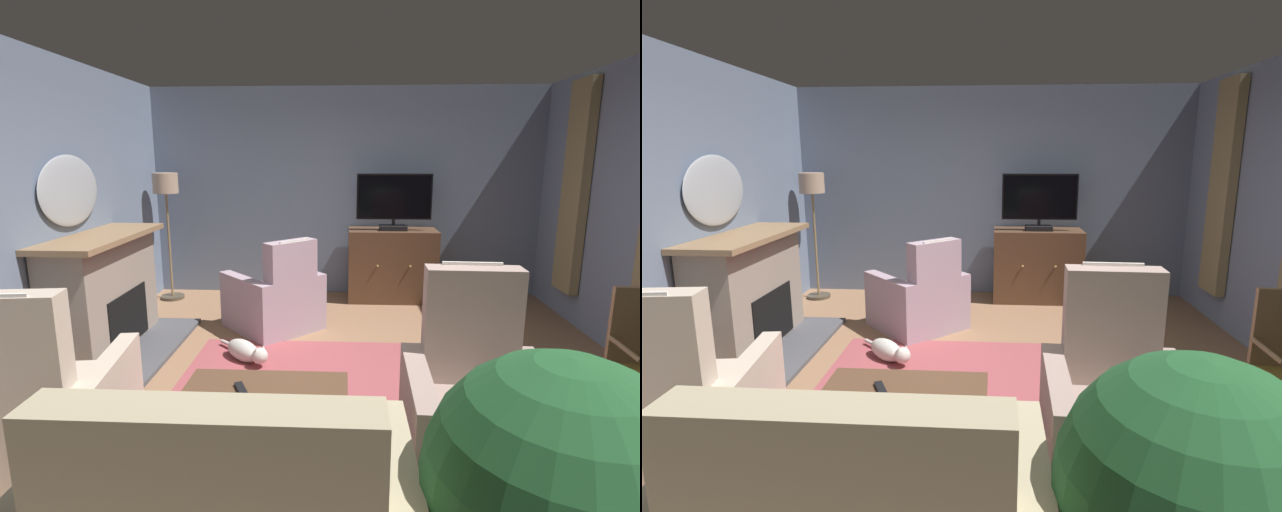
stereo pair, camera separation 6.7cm
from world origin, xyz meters
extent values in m
cube|color=#936B4C|center=(0.00, 0.00, -0.02)|extent=(5.70, 6.32, 0.04)
cube|color=slate|center=(0.00, 2.91, 1.36)|extent=(5.70, 0.10, 2.72)
cube|color=slate|center=(-2.60, 0.00, 1.36)|extent=(0.10, 6.32, 2.72)
cube|color=#8E7F56|center=(2.49, 1.84, 1.50)|extent=(0.10, 0.44, 2.29)
cube|color=#9E474C|center=(-0.17, -0.05, 0.01)|extent=(2.42, 2.16, 0.01)
cube|color=#4C4C51|center=(-1.87, 0.77, 0.02)|extent=(0.50, 1.59, 0.04)
cube|color=gray|center=(-2.30, 0.77, 0.54)|extent=(0.45, 1.39, 1.08)
cube|color=black|center=(-2.11, 0.77, 0.32)|extent=(0.10, 0.78, 0.52)
cube|color=#93704C|center=(-2.26, 0.77, 1.11)|extent=(0.57, 1.55, 0.05)
ellipsoid|color=#B2B7BF|center=(-2.52, 0.77, 1.54)|extent=(0.06, 0.95, 0.65)
cube|color=#402A1C|center=(0.61, 2.56, 0.03)|extent=(1.06, 0.47, 0.06)
cube|color=brown|center=(0.61, 2.56, 0.46)|extent=(1.12, 0.53, 0.93)
sphere|color=tan|center=(0.41, 2.28, 0.51)|extent=(0.03, 0.03, 0.03)
sphere|color=tan|center=(0.81, 2.28, 0.51)|extent=(0.03, 0.03, 0.03)
cube|color=black|center=(0.61, 2.51, 0.96)|extent=(0.34, 0.20, 0.06)
cylinder|color=black|center=(0.61, 2.51, 1.03)|extent=(0.04, 0.04, 0.08)
cube|color=black|center=(0.61, 2.51, 1.35)|extent=(0.94, 0.05, 0.57)
cube|color=black|center=(0.61, 2.48, 1.35)|extent=(0.90, 0.01, 0.53)
cube|color=brown|center=(-0.50, -0.75, 0.40)|extent=(1.04, 0.54, 0.03)
cylinder|color=brown|center=(-0.03, -0.53, 0.19)|extent=(0.04, 0.04, 0.38)
cylinder|color=brown|center=(-0.97, -0.53, 0.19)|extent=(0.04, 0.04, 0.38)
cylinder|color=brown|center=(-0.03, -0.97, 0.19)|extent=(0.04, 0.04, 0.38)
cylinder|color=brown|center=(-0.97, -0.97, 0.19)|extent=(0.04, 0.04, 0.38)
cube|color=black|center=(-0.64, -0.78, 0.42)|extent=(0.12, 0.18, 0.02)
cube|color=tan|center=(-0.46, -2.10, 0.75)|extent=(1.20, 0.20, 0.60)
cube|color=tan|center=(-1.14, -1.76, 0.34)|extent=(0.15, 0.87, 0.67)
cube|color=tan|center=(-0.50, -1.89, 0.57)|extent=(0.37, 0.14, 0.36)
cube|color=#AD93A3|center=(-0.78, 1.45, 0.21)|extent=(0.99, 1.00, 0.41)
cube|color=#AD93A3|center=(-0.55, 1.21, 0.71)|extent=(0.53, 0.52, 0.59)
cube|color=#AD93A3|center=(-1.03, 1.21, 0.31)|extent=(0.67, 0.70, 0.61)
cube|color=#AD93A3|center=(-0.53, 1.69, 0.31)|extent=(0.67, 0.70, 0.61)
cube|color=white|center=(-0.50, 1.16, 0.91)|extent=(0.28, 0.26, 0.24)
cube|color=#C6B29E|center=(-1.87, -0.84, 0.20)|extent=(0.77, 1.00, 0.40)
cube|color=#C6B29E|center=(-1.82, -1.20, 0.78)|extent=(0.67, 0.27, 0.74)
cube|color=#C6B29E|center=(-1.48, -0.79, 0.30)|extent=(0.25, 0.93, 0.60)
cube|color=#A3897F|center=(0.79, -0.94, 0.21)|extent=(0.62, 0.92, 0.43)
cube|color=#A3897F|center=(0.80, -0.58, 0.80)|extent=(0.60, 0.20, 0.74)
cube|color=#A3897F|center=(1.15, -0.95, 0.31)|extent=(0.16, 0.91, 0.63)
cube|color=#A3897F|center=(0.43, -0.93, 0.31)|extent=(0.16, 0.91, 0.63)
cube|color=white|center=(0.80, -0.51, 1.07)|extent=(0.38, 0.03, 0.24)
cylinder|color=#93704C|center=(1.74, -0.81, 0.21)|extent=(0.04, 0.04, 0.41)
cylinder|color=#93704C|center=(1.77, -0.40, 0.21)|extent=(0.04, 0.04, 0.41)
cylinder|color=#93704C|center=(1.75, -0.61, 0.67)|extent=(0.05, 0.38, 0.03)
sphere|color=#235B2D|center=(0.78, -1.93, 0.67)|extent=(1.01, 1.01, 1.01)
ellipsoid|color=beige|center=(-0.93, 0.57, 0.10)|extent=(0.43, 0.42, 0.19)
sphere|color=beige|center=(-0.74, 0.40, 0.12)|extent=(0.14, 0.14, 0.14)
cone|color=beige|center=(-0.72, 0.42, 0.19)|extent=(0.04, 0.04, 0.04)
cone|color=beige|center=(-0.77, 0.37, 0.19)|extent=(0.04, 0.04, 0.04)
cylinder|color=beige|center=(-1.13, 0.81, 0.06)|extent=(0.19, 0.18, 0.04)
cylinder|color=#4C4233|center=(-2.27, 2.44, 0.02)|extent=(0.30, 0.30, 0.04)
cylinder|color=olive|center=(-2.27, 2.44, 0.69)|extent=(0.03, 0.03, 1.38)
cylinder|color=tan|center=(-2.27, 2.44, 1.51)|extent=(0.31, 0.31, 0.25)
camera|label=1|loc=(-0.01, -3.47, 1.85)|focal=26.62mm
camera|label=2|loc=(0.05, -3.47, 1.85)|focal=26.62mm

